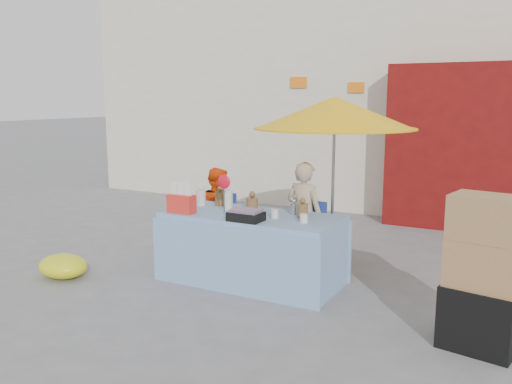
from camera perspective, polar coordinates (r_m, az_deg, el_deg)
The scene contains 10 objects.
ground at distance 6.01m, azimuth -2.83°, elevation -10.32°, with size 80.00×80.00×0.00m, color slate.
backdrop at distance 12.60m, azimuth 17.80°, elevation 14.13°, with size 14.00×8.00×7.80m.
market_table at distance 6.17m, azimuth -0.55°, elevation -5.82°, with size 2.04×0.96×1.23m.
chair_left at distance 7.13m, azimuth -4.67°, elevation -4.91°, with size 0.54×0.53×0.85m.
chair_right at distance 6.55m, azimuth 4.60°, elevation -6.24°, with size 0.54×0.53×0.85m.
vendor_orange at distance 7.16m, azimuth -4.13°, elevation -2.09°, with size 0.57×0.45×1.18m, color #FF4C0D.
vendor_beige at distance 6.57m, azimuth 5.10°, elevation -2.53°, with size 0.48×0.32×1.33m, color tan.
umbrella at distance 6.45m, azimuth 8.28°, elevation 8.18°, with size 1.90×1.90×2.09m.
box_stack at distance 4.89m, azimuth 22.74°, elevation -8.43°, with size 0.66×0.58×1.30m.
tarp_bundle at distance 6.75m, azimuth -19.65°, elevation -7.36°, with size 0.61×0.49×0.27m, color yellow.
Camera 1 is at (2.93, -4.81, 2.08)m, focal length 38.00 mm.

